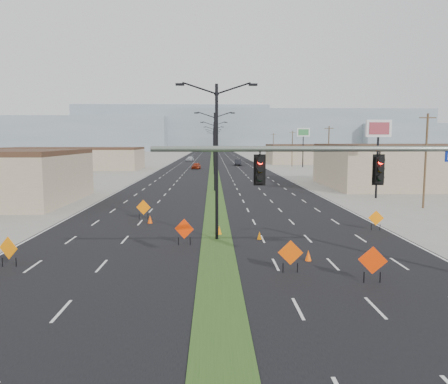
{
  "coord_description": "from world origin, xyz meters",
  "views": [
    {
      "loc": [
        -0.26,
        -16.02,
        6.42
      ],
      "look_at": [
        0.46,
        11.47,
        3.2
      ],
      "focal_mm": 35.0,
      "sensor_mm": 36.0,
      "label": 1
    }
  ],
  "objects_px": {
    "construction_sign_3": "(373,262)",
    "pole_sign_east_far": "(303,135)",
    "construction_sign_0": "(8,249)",
    "cone_2": "(259,236)",
    "construction_sign_5": "(376,219)",
    "pole_sign_east_near": "(378,135)",
    "construction_sign_4": "(291,254)",
    "car_mid": "(238,162)",
    "cone_0": "(219,230)",
    "streetlight_6": "(213,143)",
    "cone_1": "(308,256)",
    "streetlight_3": "(214,145)",
    "streetlight_4": "(213,144)",
    "streetlight_1": "(215,149)",
    "streetlight_2": "(214,146)",
    "streetlight_5": "(213,144)",
    "car_left": "(196,166)",
    "signal_mast": "(422,180)",
    "construction_sign_2": "(143,208)",
    "cone_3": "(150,219)",
    "streetlight_0": "(217,157)",
    "construction_sign_1": "(184,230)",
    "car_far": "(190,159)"
  },
  "relations": [
    {
      "from": "streetlight_2",
      "to": "construction_sign_5",
      "type": "xyz_separation_m",
      "value": [
        11.5,
        -53.36,
        -4.57
      ]
    },
    {
      "from": "construction_sign_5",
      "to": "car_far",
      "type": "bearing_deg",
      "value": 108.24
    },
    {
      "from": "car_mid",
      "to": "streetlight_2",
      "type": "bearing_deg",
      "value": -98.64
    },
    {
      "from": "signal_mast",
      "to": "construction_sign_2",
      "type": "height_order",
      "value": "signal_mast"
    },
    {
      "from": "streetlight_0",
      "to": "cone_3",
      "type": "relative_size",
      "value": 15.35
    },
    {
      "from": "construction_sign_0",
      "to": "construction_sign_5",
      "type": "xyz_separation_m",
      "value": [
        22.2,
        8.62,
        -0.08
      ]
    },
    {
      "from": "construction_sign_0",
      "to": "cone_2",
      "type": "bearing_deg",
      "value": 46.12
    },
    {
      "from": "construction_sign_0",
      "to": "cone_2",
      "type": "relative_size",
      "value": 2.98
    },
    {
      "from": "signal_mast",
      "to": "construction_sign_2",
      "type": "xyz_separation_m",
      "value": [
        -14.51,
        17.48,
        -3.84
      ]
    },
    {
      "from": "construction_sign_4",
      "to": "car_mid",
      "type": "bearing_deg",
      "value": 92.47
    },
    {
      "from": "streetlight_0",
      "to": "streetlight_4",
      "type": "relative_size",
      "value": 1.0
    },
    {
      "from": "streetlight_6",
      "to": "construction_sign_0",
      "type": "relative_size",
      "value": 6.31
    },
    {
      "from": "streetlight_0",
      "to": "cone_1",
      "type": "relative_size",
      "value": 16.8
    },
    {
      "from": "signal_mast",
      "to": "car_mid",
      "type": "height_order",
      "value": "signal_mast"
    },
    {
      "from": "streetlight_1",
      "to": "construction_sign_0",
      "type": "bearing_deg",
      "value": -107.49
    },
    {
      "from": "construction_sign_4",
      "to": "cone_0",
      "type": "height_order",
      "value": "construction_sign_4"
    },
    {
      "from": "streetlight_4",
      "to": "streetlight_5",
      "type": "bearing_deg",
      "value": 90.0
    },
    {
      "from": "streetlight_5",
      "to": "streetlight_1",
      "type": "bearing_deg",
      "value": -90.0
    },
    {
      "from": "streetlight_6",
      "to": "cone_1",
      "type": "xyz_separation_m",
      "value": [
        4.87,
        -173.27,
        -5.12
      ]
    },
    {
      "from": "streetlight_5",
      "to": "pole_sign_east_near",
      "type": "distance_m",
      "value": 121.05
    },
    {
      "from": "streetlight_3",
      "to": "construction_sign_4",
      "type": "xyz_separation_m",
      "value": [
        3.52,
        -91.37,
        -4.46
      ]
    },
    {
      "from": "signal_mast",
      "to": "construction_sign_2",
      "type": "distance_m",
      "value": 23.04
    },
    {
      "from": "construction_sign_0",
      "to": "cone_1",
      "type": "bearing_deg",
      "value": 25.04
    },
    {
      "from": "streetlight_4",
      "to": "streetlight_3",
      "type": "bearing_deg",
      "value": -90.0
    },
    {
      "from": "streetlight_3",
      "to": "streetlight_6",
      "type": "relative_size",
      "value": 1.0
    },
    {
      "from": "car_left",
      "to": "cone_0",
      "type": "bearing_deg",
      "value": -79.05
    },
    {
      "from": "car_left",
      "to": "construction_sign_3",
      "type": "height_order",
      "value": "construction_sign_3"
    },
    {
      "from": "streetlight_2",
      "to": "cone_0",
      "type": "height_order",
      "value": "streetlight_2"
    },
    {
      "from": "streetlight_1",
      "to": "construction_sign_2",
      "type": "relative_size",
      "value": 6.17
    },
    {
      "from": "streetlight_4",
      "to": "construction_sign_1",
      "type": "xyz_separation_m",
      "value": [
        -2.03,
        -113.53,
        -4.45
      ]
    },
    {
      "from": "signal_mast",
      "to": "streetlight_5",
      "type": "relative_size",
      "value": 1.63
    },
    {
      "from": "streetlight_0",
      "to": "cone_2",
      "type": "height_order",
      "value": "streetlight_0"
    },
    {
      "from": "streetlight_2",
      "to": "construction_sign_3",
      "type": "bearing_deg",
      "value": -83.88
    },
    {
      "from": "car_left",
      "to": "car_mid",
      "type": "xyz_separation_m",
      "value": [
        10.45,
        14.19,
        0.09
      ]
    },
    {
      "from": "cone_2",
      "to": "car_mid",
      "type": "bearing_deg",
      "value": 87.63
    },
    {
      "from": "construction_sign_1",
      "to": "cone_0",
      "type": "distance_m",
      "value": 3.73
    },
    {
      "from": "signal_mast",
      "to": "cone_3",
      "type": "height_order",
      "value": "signal_mast"
    },
    {
      "from": "cone_0",
      "to": "car_mid",
      "type": "bearing_deg",
      "value": 85.84
    },
    {
      "from": "construction_sign_0",
      "to": "pole_sign_east_near",
      "type": "bearing_deg",
      "value": 64.81
    },
    {
      "from": "streetlight_6",
      "to": "car_mid",
      "type": "relative_size",
      "value": 2.03
    },
    {
      "from": "construction_sign_0",
      "to": "pole_sign_east_near",
      "type": "height_order",
      "value": "pole_sign_east_near"
    },
    {
      "from": "construction_sign_2",
      "to": "streetlight_0",
      "type": "bearing_deg",
      "value": -40.36
    },
    {
      "from": "streetlight_5",
      "to": "construction_sign_2",
      "type": "relative_size",
      "value": 6.17
    },
    {
      "from": "streetlight_6",
      "to": "construction_sign_5",
      "type": "height_order",
      "value": "streetlight_6"
    },
    {
      "from": "cone_0",
      "to": "pole_sign_east_near",
      "type": "xyz_separation_m",
      "value": [
        17.98,
        18.92,
        6.78
      ]
    },
    {
      "from": "car_far",
      "to": "construction_sign_0",
      "type": "bearing_deg",
      "value": -85.17
    },
    {
      "from": "streetlight_3",
      "to": "streetlight_4",
      "type": "bearing_deg",
      "value": 90.0
    },
    {
      "from": "construction_sign_5",
      "to": "pole_sign_east_near",
      "type": "distance_m",
      "value": 19.91
    },
    {
      "from": "construction_sign_3",
      "to": "pole_sign_east_far",
      "type": "height_order",
      "value": "pole_sign_east_far"
    },
    {
      "from": "car_mid",
      "to": "cone_1",
      "type": "xyz_separation_m",
      "value": [
        -1.52,
        -92.04,
        -0.51
      ]
    }
  ]
}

